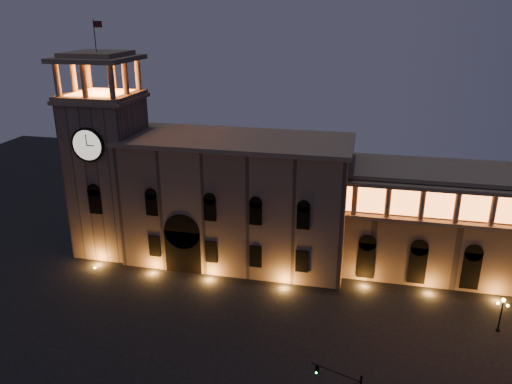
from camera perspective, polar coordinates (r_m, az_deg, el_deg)
ground at (r=54.49m, az=-6.05°, el=-18.01°), size 160.00×160.00×0.00m
government_building at (r=69.10m, az=-2.26°, el=-0.91°), size 30.80×12.80×17.60m
clock_tower at (r=73.76m, az=-16.49°, el=2.69°), size 9.80×9.80×32.40m
colonnade_wing at (r=71.59m, az=25.68°, el=-3.47°), size 40.60×11.50×14.50m
street_lamp_near at (r=62.17m, az=26.24°, el=-12.18°), size 1.40×0.60×4.16m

